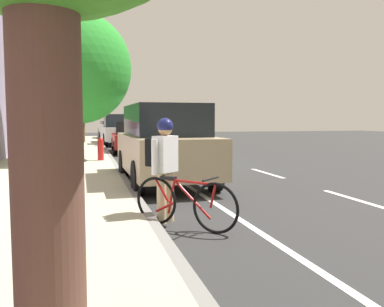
{
  "coord_description": "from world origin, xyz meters",
  "views": [
    {
      "loc": [
        2.55,
        14.47,
        1.63
      ],
      "look_at": [
        1.05,
        8.71,
        1.12
      ],
      "focal_mm": 37.82,
      "sensor_mm": 36.0,
      "label": 1
    }
  ],
  "objects_px": {
    "parked_sedan_green_nearest": "(111,130)",
    "parked_sedan_red_mid": "(131,137)",
    "parked_suv_tan_far": "(164,143)",
    "fire_hydrant": "(101,149)",
    "pedestrian_on_phone": "(60,128)",
    "parked_pickup_white_second": "(117,131)",
    "street_tree_near_cyclist": "(82,87)",
    "cyclist_with_backpack": "(164,159)",
    "bicycle_at_curb": "(184,203)",
    "street_tree_mid_block": "(78,68)"
  },
  "relations": [
    {
      "from": "street_tree_near_cyclist",
      "to": "parked_sedan_red_mid",
      "type": "bearing_deg",
      "value": 107.57
    },
    {
      "from": "street_tree_mid_block",
      "to": "pedestrian_on_phone",
      "type": "xyz_separation_m",
      "value": [
        1.53,
        -14.11,
        -2.41
      ]
    },
    {
      "from": "parked_pickup_white_second",
      "to": "bicycle_at_curb",
      "type": "xyz_separation_m",
      "value": [
        0.53,
        20.46,
        -0.51
      ]
    },
    {
      "from": "parked_pickup_white_second",
      "to": "street_tree_near_cyclist",
      "type": "xyz_separation_m",
      "value": [
        2.16,
        -1.34,
        2.84
      ]
    },
    {
      "from": "street_tree_mid_block",
      "to": "parked_pickup_white_second",
      "type": "bearing_deg",
      "value": -101.18
    },
    {
      "from": "parked_sedan_red_mid",
      "to": "fire_hydrant",
      "type": "distance_m",
      "value": 5.24
    },
    {
      "from": "street_tree_mid_block",
      "to": "bicycle_at_curb",
      "type": "bearing_deg",
      "value": 99.66
    },
    {
      "from": "cyclist_with_backpack",
      "to": "street_tree_near_cyclist",
      "type": "height_order",
      "value": "street_tree_near_cyclist"
    },
    {
      "from": "parked_sedan_red_mid",
      "to": "street_tree_near_cyclist",
      "type": "xyz_separation_m",
      "value": [
        2.37,
        -7.49,
        2.99
      ]
    },
    {
      "from": "street_tree_near_cyclist",
      "to": "street_tree_mid_block",
      "type": "xyz_separation_m",
      "value": [
        0.0,
        12.25,
        -0.27
      ]
    },
    {
      "from": "street_tree_near_cyclist",
      "to": "pedestrian_on_phone",
      "type": "bearing_deg",
      "value": -50.69
    },
    {
      "from": "street_tree_near_cyclist",
      "to": "street_tree_mid_block",
      "type": "distance_m",
      "value": 12.25
    },
    {
      "from": "parked_sedan_green_nearest",
      "to": "cyclist_with_backpack",
      "type": "relative_size",
      "value": 2.72
    },
    {
      "from": "parked_suv_tan_far",
      "to": "cyclist_with_backpack",
      "type": "height_order",
      "value": "parked_suv_tan_far"
    },
    {
      "from": "parked_suv_tan_far",
      "to": "parked_sedan_red_mid",
      "type": "bearing_deg",
      "value": -91.37
    },
    {
      "from": "street_tree_near_cyclist",
      "to": "parked_suv_tan_far",
      "type": "bearing_deg",
      "value": 96.95
    },
    {
      "from": "parked_sedan_green_nearest",
      "to": "parked_sedan_red_mid",
      "type": "height_order",
      "value": "same"
    },
    {
      "from": "bicycle_at_curb",
      "to": "fire_hydrant",
      "type": "height_order",
      "value": "fire_hydrant"
    },
    {
      "from": "parked_sedan_green_nearest",
      "to": "street_tree_near_cyclist",
      "type": "height_order",
      "value": "street_tree_near_cyclist"
    },
    {
      "from": "street_tree_mid_block",
      "to": "fire_hydrant",
      "type": "bearing_deg",
      "value": 163.33
    },
    {
      "from": "cyclist_with_backpack",
      "to": "fire_hydrant",
      "type": "relative_size",
      "value": 1.97
    },
    {
      "from": "cyclist_with_backpack",
      "to": "street_tree_mid_block",
      "type": "bearing_deg",
      "value": -81.19
    },
    {
      "from": "parked_pickup_white_second",
      "to": "pedestrian_on_phone",
      "type": "height_order",
      "value": "parked_pickup_white_second"
    },
    {
      "from": "parked_sedan_green_nearest",
      "to": "parked_sedan_red_mid",
      "type": "relative_size",
      "value": 1.01
    },
    {
      "from": "parked_sedan_red_mid",
      "to": "street_tree_near_cyclist",
      "type": "distance_m",
      "value": 8.41
    },
    {
      "from": "bicycle_at_curb",
      "to": "cyclist_with_backpack",
      "type": "bearing_deg",
      "value": -65.19
    },
    {
      "from": "parked_suv_tan_far",
      "to": "fire_hydrant",
      "type": "height_order",
      "value": "parked_suv_tan_far"
    },
    {
      "from": "parked_suv_tan_far",
      "to": "pedestrian_on_phone",
      "type": "relative_size",
      "value": 2.89
    },
    {
      "from": "cyclist_with_backpack",
      "to": "street_tree_mid_block",
      "type": "distance_m",
      "value": 9.51
    },
    {
      "from": "parked_sedan_red_mid",
      "to": "fire_hydrant",
      "type": "height_order",
      "value": "parked_sedan_red_mid"
    },
    {
      "from": "parked_suv_tan_far",
      "to": "fire_hydrant",
      "type": "distance_m",
      "value": 5.23
    },
    {
      "from": "bicycle_at_curb",
      "to": "pedestrian_on_phone",
      "type": "bearing_deg",
      "value": -82.41
    },
    {
      "from": "street_tree_mid_block",
      "to": "fire_hydrant",
      "type": "distance_m",
      "value": 3.0
    },
    {
      "from": "parked_pickup_white_second",
      "to": "parked_suv_tan_far",
      "type": "distance_m",
      "value": 16.15
    },
    {
      "from": "parked_suv_tan_far",
      "to": "cyclist_with_backpack",
      "type": "distance_m",
      "value": 3.9
    },
    {
      "from": "bicycle_at_curb",
      "to": "parked_pickup_white_second",
      "type": "bearing_deg",
      "value": -91.49
    },
    {
      "from": "pedestrian_on_phone",
      "to": "street_tree_mid_block",
      "type": "bearing_deg",
      "value": 96.18
    },
    {
      "from": "parked_sedan_red_mid",
      "to": "bicycle_at_curb",
      "type": "distance_m",
      "value": 14.32
    },
    {
      "from": "parked_sedan_green_nearest",
      "to": "bicycle_at_curb",
      "type": "relative_size",
      "value": 3.44
    },
    {
      "from": "parked_sedan_green_nearest",
      "to": "parked_suv_tan_far",
      "type": "height_order",
      "value": "parked_suv_tan_far"
    },
    {
      "from": "fire_hydrant",
      "to": "street_tree_near_cyclist",
      "type": "bearing_deg",
      "value": -86.66
    },
    {
      "from": "parked_sedan_red_mid",
      "to": "parked_suv_tan_far",
      "type": "distance_m",
      "value": 10.0
    },
    {
      "from": "parked_pickup_white_second",
      "to": "pedestrian_on_phone",
      "type": "xyz_separation_m",
      "value": [
        3.68,
        -3.2,
        0.16
      ]
    },
    {
      "from": "parked_pickup_white_second",
      "to": "fire_hydrant",
      "type": "distance_m",
      "value": 11.23
    },
    {
      "from": "parked_sedan_red_mid",
      "to": "street_tree_mid_block",
      "type": "xyz_separation_m",
      "value": [
        2.37,
        4.76,
        2.72
      ]
    },
    {
      "from": "parked_pickup_white_second",
      "to": "parked_sedan_red_mid",
      "type": "xyz_separation_m",
      "value": [
        -0.22,
        6.16,
        -0.15
      ]
    },
    {
      "from": "bicycle_at_curb",
      "to": "fire_hydrant",
      "type": "distance_m",
      "value": 9.37
    },
    {
      "from": "parked_sedan_green_nearest",
      "to": "fire_hydrant",
      "type": "distance_m",
      "value": 18.36
    },
    {
      "from": "parked_pickup_white_second",
      "to": "cyclist_with_backpack",
      "type": "xyz_separation_m",
      "value": [
        0.75,
        19.99,
        0.1
      ]
    },
    {
      "from": "cyclist_with_backpack",
      "to": "bicycle_at_curb",
      "type": "bearing_deg",
      "value": 114.81
    }
  ]
}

